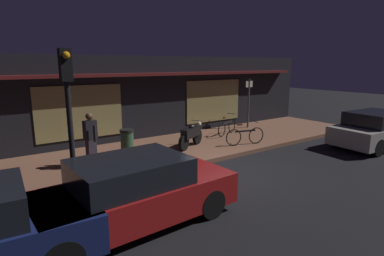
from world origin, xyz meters
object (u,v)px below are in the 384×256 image
at_px(bicycle_parked, 227,127).
at_px(parked_car_across, 377,129).
at_px(trash_bin, 127,142).
at_px(parked_car_far, 135,191).
at_px(sign_post, 249,100).
at_px(person_photographer, 91,138).
at_px(motorcycle, 191,134).
at_px(bicycle_extra, 245,136).
at_px(traffic_light_pole, 68,101).

bearing_deg(bicycle_parked, parked_car_across, -49.53).
height_order(trash_bin, parked_car_far, parked_car_far).
bearing_deg(sign_post, person_photographer, -170.06).
xyz_separation_m(bicycle_parked, parked_car_far, (-6.63, -4.66, 0.20)).
xyz_separation_m(sign_post, parked_car_across, (1.96, -5.19, -0.81)).
height_order(motorcycle, bicycle_parked, motorcycle).
distance_m(person_photographer, sign_post, 8.40).
relative_size(sign_post, trash_bin, 2.58).
xyz_separation_m(bicycle_parked, parked_car_across, (3.89, -4.56, 0.20)).
bearing_deg(parked_car_far, trash_bin, 68.52).
bearing_deg(motorcycle, bicycle_parked, 17.69).
bearing_deg(person_photographer, parked_car_far, -94.56).
bearing_deg(parked_car_across, trash_bin, 155.29).
xyz_separation_m(bicycle_extra, parked_car_across, (4.49, -2.83, 0.20)).
bearing_deg(traffic_light_pole, bicycle_extra, 11.40).
relative_size(bicycle_parked, person_photographer, 0.93).
distance_m(motorcycle, trash_bin, 2.48).
distance_m(person_photographer, parked_car_far, 3.87).
bearing_deg(sign_post, parked_car_across, -69.34).
relative_size(bicycle_extra, trash_bin, 1.73).
distance_m(motorcycle, person_photographer, 3.82).
distance_m(sign_post, parked_car_far, 10.10).
xyz_separation_m(person_photographer, trash_bin, (1.34, 0.34, -0.41)).
height_order(trash_bin, parked_car_across, parked_car_across).
bearing_deg(person_photographer, trash_bin, 14.33).
bearing_deg(motorcycle, traffic_light_pole, -154.79).
height_order(bicycle_parked, trash_bin, trash_bin).
relative_size(bicycle_parked, trash_bin, 1.67).
xyz_separation_m(motorcycle, trash_bin, (-2.46, 0.32, -0.03)).
xyz_separation_m(motorcycle, bicycle_parked, (2.52, 0.80, -0.14)).
bearing_deg(trash_bin, person_photographer, -165.67).
relative_size(trash_bin, parked_car_far, 0.22).
bearing_deg(person_photographer, bicycle_extra, -9.10).
bearing_deg(parked_car_across, bicycle_extra, 147.83).
bearing_deg(traffic_light_pole, trash_bin, 47.08).
bearing_deg(sign_post, bicycle_parked, -162.10).
bearing_deg(trash_bin, bicycle_extra, -16.02).
distance_m(bicycle_extra, traffic_light_pole, 7.24).
bearing_deg(trash_bin, parked_car_across, -24.71).
bearing_deg(trash_bin, motorcycle, -7.49).
bearing_deg(person_photographer, sign_post, 9.94).
height_order(bicycle_parked, parked_car_far, parked_car_far).
bearing_deg(trash_bin, traffic_light_pole, -132.92).
height_order(bicycle_parked, traffic_light_pole, traffic_light_pole).
bearing_deg(traffic_light_pole, bicycle_parked, 22.74).
bearing_deg(parked_car_far, parked_car_across, 0.54).
distance_m(motorcycle, sign_post, 4.76).
distance_m(bicycle_extra, trash_bin, 4.56).
distance_m(traffic_light_pole, parked_car_across, 11.55).
xyz_separation_m(bicycle_extra, sign_post, (2.54, 2.36, 1.00)).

